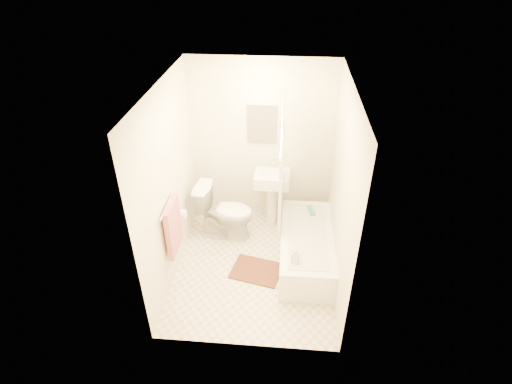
# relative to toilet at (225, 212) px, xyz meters

# --- Properties ---
(floor) EXTENTS (2.40, 2.40, 0.00)m
(floor) POSITION_rel_toilet_xyz_m (0.47, -0.63, -0.40)
(floor) COLOR beige
(floor) RESTS_ON ground
(ceiling) EXTENTS (2.40, 2.40, 0.00)m
(ceiling) POSITION_rel_toilet_xyz_m (0.47, -0.63, 2.00)
(ceiling) COLOR white
(ceiling) RESTS_ON ground
(wall_back) EXTENTS (2.00, 0.02, 2.40)m
(wall_back) POSITION_rel_toilet_xyz_m (0.47, 0.57, 0.80)
(wall_back) COLOR beige
(wall_back) RESTS_ON ground
(wall_left) EXTENTS (0.02, 2.40, 2.40)m
(wall_left) POSITION_rel_toilet_xyz_m (-0.53, -0.63, 0.80)
(wall_left) COLOR beige
(wall_left) RESTS_ON ground
(wall_right) EXTENTS (0.02, 2.40, 2.40)m
(wall_right) POSITION_rel_toilet_xyz_m (1.47, -0.63, 0.80)
(wall_right) COLOR beige
(wall_right) RESTS_ON ground
(mirror) EXTENTS (0.40, 0.03, 0.55)m
(mirror) POSITION_rel_toilet_xyz_m (0.47, 0.55, 1.10)
(mirror) COLOR white
(mirror) RESTS_ON wall_back
(curtain_rod) EXTENTS (0.03, 1.70, 0.03)m
(curtain_rod) POSITION_rel_toilet_xyz_m (0.77, -0.53, 1.60)
(curtain_rod) COLOR silver
(curtain_rod) RESTS_ON wall_back
(shower_curtain) EXTENTS (0.04, 0.80, 1.55)m
(shower_curtain) POSITION_rel_toilet_xyz_m (0.77, -0.13, 0.82)
(shower_curtain) COLOR silver
(shower_curtain) RESTS_ON curtain_rod
(towel_bar) EXTENTS (0.02, 0.60, 0.02)m
(towel_bar) POSITION_rel_toilet_xyz_m (-0.49, -0.88, 0.70)
(towel_bar) COLOR silver
(towel_bar) RESTS_ON wall_left
(towel) EXTENTS (0.06, 0.45, 0.66)m
(towel) POSITION_rel_toilet_xyz_m (-0.46, -0.88, 0.38)
(towel) COLOR #CC7266
(towel) RESTS_ON towel_bar
(toilet_paper) EXTENTS (0.11, 0.12, 0.12)m
(toilet_paper) POSITION_rel_toilet_xyz_m (-0.46, -0.51, 0.30)
(toilet_paper) COLOR white
(toilet_paper) RESTS_ON wall_left
(toilet) EXTENTS (0.86, 0.55, 0.79)m
(toilet) POSITION_rel_toilet_xyz_m (0.00, 0.00, 0.00)
(toilet) COLOR white
(toilet) RESTS_ON floor
(sink) EXTENTS (0.50, 0.41, 0.95)m
(sink) POSITION_rel_toilet_xyz_m (0.64, 0.32, 0.08)
(sink) COLOR white
(sink) RESTS_ON floor
(bathtub) EXTENTS (0.67, 1.52, 0.43)m
(bathtub) POSITION_rel_toilet_xyz_m (1.13, -0.44, -0.18)
(bathtub) COLOR white
(bathtub) RESTS_ON floor
(bath_mat) EXTENTS (0.70, 0.59, 0.02)m
(bath_mat) POSITION_rel_toilet_xyz_m (0.50, -0.72, -0.39)
(bath_mat) COLOR #55241D
(bath_mat) RESTS_ON floor
(soap_bottle) EXTENTS (0.11, 0.11, 0.19)m
(soap_bottle) POSITION_rel_toilet_xyz_m (0.98, -0.96, 0.13)
(soap_bottle) COLOR white
(soap_bottle) RESTS_ON bathtub
(scrub_brush) EXTENTS (0.11, 0.23, 0.04)m
(scrub_brush) POSITION_rel_toilet_xyz_m (1.20, 0.06, 0.05)
(scrub_brush) COLOR #36AF6C
(scrub_brush) RESTS_ON bathtub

